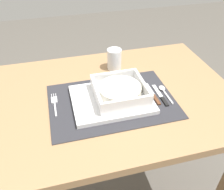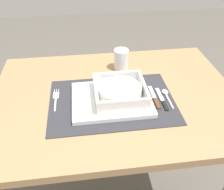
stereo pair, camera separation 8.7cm
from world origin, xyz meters
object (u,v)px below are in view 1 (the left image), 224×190
Objects in this scene: porridge_bowl at (120,91)px; spoon at (163,90)px; dining_table at (114,116)px; bread_knife at (153,95)px; drinking_glass at (114,60)px; butter_knife at (161,96)px; fork at (55,103)px.

porridge_bowl reaches higher than spoon.
dining_table is at bearing 104.28° from porridge_bowl.
drinking_glass is (-0.09, 0.23, 0.03)m from bread_knife.
porridge_bowl is 1.62× the size of spoon.
dining_table is 8.31× the size of spoon.
butter_knife reaches higher than dining_table.
bread_knife is (0.13, -0.01, -0.03)m from porridge_bowl.
bread_knife is at bearing -69.19° from drinking_glass.
drinking_glass is (0.27, 0.18, 0.03)m from fork.
spoon is at bearing 23.80° from bread_knife.
fork is 0.41m from spoon.
porridge_bowl reaches higher than dining_table.
fork is 1.16× the size of spoon.
drinking_glass is at bearing 74.59° from dining_table.
butter_knife is 0.03m from bread_knife.
bread_knife is (0.36, -0.05, 0.00)m from fork.
porridge_bowl is 1.38× the size of butter_knife.
dining_table is 6.92× the size of bread_knife.
dining_table is 10.33× the size of drinking_glass.
fork is at bearing -146.05° from drinking_glass.
porridge_bowl is at bearing -100.19° from drinking_glass.
spoon is (0.41, -0.03, 0.00)m from fork.
fork is 0.98× the size of butter_knife.
butter_knife is (0.39, -0.06, 0.00)m from fork.
bread_knife is at bearing -19.81° from dining_table.
butter_knife is (-0.02, -0.03, -0.00)m from spoon.
spoon is 0.05m from bread_knife.
drinking_glass is (-0.14, 0.22, 0.03)m from spoon.
drinking_glass reaches higher than bread_knife.
porridge_bowl is at bearing 178.85° from bread_knife.
drinking_glass is at bearing 79.81° from porridge_bowl.
butter_knife is at bearing -9.16° from porridge_bowl.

